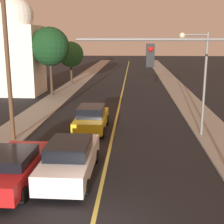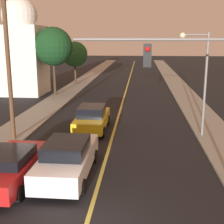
# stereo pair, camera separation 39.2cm
# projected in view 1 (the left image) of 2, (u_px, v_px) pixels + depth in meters

# --- Properties ---
(road_surface) EXTENTS (10.07, 80.00, 0.01)m
(road_surface) POSITION_uv_depth(u_px,v_px,m) (125.00, 80.00, 44.77)
(road_surface) COLOR black
(road_surface) RESTS_ON ground
(sidewalk_left) EXTENTS (2.50, 80.00, 0.12)m
(sidewalk_left) POSITION_uv_depth(u_px,v_px,m) (82.00, 79.00, 45.18)
(sidewalk_left) COLOR gray
(sidewalk_left) RESTS_ON ground
(sidewalk_right) EXTENTS (2.50, 80.00, 0.12)m
(sidewalk_right) POSITION_uv_depth(u_px,v_px,m) (169.00, 80.00, 44.33)
(sidewalk_right) COLOR gray
(sidewalk_right) RESTS_ON ground
(car_near_lane_front) EXTENTS (2.04, 5.14, 1.63)m
(car_near_lane_front) POSITION_uv_depth(u_px,v_px,m) (70.00, 158.00, 13.28)
(car_near_lane_front) COLOR white
(car_near_lane_front) RESTS_ON ground
(car_near_lane_second) EXTENTS (1.94, 4.63, 1.65)m
(car_near_lane_second) POSITION_uv_depth(u_px,v_px,m) (92.00, 118.00, 19.91)
(car_near_lane_second) COLOR gold
(car_near_lane_second) RESTS_ON ground
(car_outer_lane_front) EXTENTS (2.12, 4.82, 1.42)m
(car_outer_lane_front) POSITION_uv_depth(u_px,v_px,m) (12.00, 167.00, 12.58)
(car_outer_lane_front) COLOR red
(car_outer_lane_front) RESTS_ON ground
(traffic_signal_mast) EXTENTS (6.57, 0.42, 5.89)m
(traffic_signal_mast) POSITION_uv_depth(u_px,v_px,m) (198.00, 79.00, 12.28)
(traffic_signal_mast) COLOR slate
(traffic_signal_mast) RESTS_ON ground
(streetlamp_right) EXTENTS (1.69, 0.36, 6.04)m
(streetlamp_right) POSITION_uv_depth(u_px,v_px,m) (198.00, 69.00, 18.05)
(streetlamp_right) COLOR slate
(streetlamp_right) RESTS_ON ground
(utility_pole_left) EXTENTS (1.60, 0.24, 8.44)m
(utility_pole_left) POSITION_uv_depth(u_px,v_px,m) (8.00, 63.00, 16.98)
(utility_pole_left) COLOR #513823
(utility_pole_left) RESTS_ON ground
(tree_left_near) EXTENTS (3.85, 3.85, 6.83)m
(tree_left_near) POSITION_uv_depth(u_px,v_px,m) (50.00, 47.00, 30.99)
(tree_left_near) COLOR #3D2B1C
(tree_left_near) RESTS_ON ground
(tree_left_far) EXTENTS (3.25, 3.25, 5.32)m
(tree_left_far) POSITION_uv_depth(u_px,v_px,m) (71.00, 54.00, 39.90)
(tree_left_far) COLOR #3D2B1C
(tree_left_far) RESTS_ON ground
(domed_building_left) EXTENTS (4.53, 4.53, 9.88)m
(domed_building_left) POSITION_uv_depth(u_px,v_px,m) (18.00, 50.00, 32.28)
(domed_building_left) COLOR silver
(domed_building_left) RESTS_ON ground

